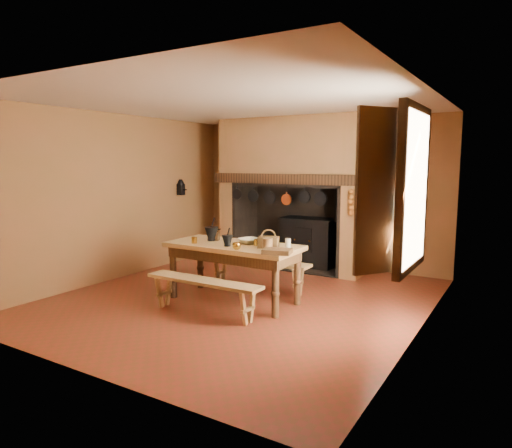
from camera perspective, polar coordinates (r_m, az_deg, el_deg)
The scene contains 28 objects.
floor at distance 6.76m, azimuth -1.90°, elevation -9.35°, with size 5.50×5.50×0.00m, color maroon.
ceiling at distance 6.51m, azimuth -2.01°, elevation 14.92°, with size 5.50×5.50×0.00m, color silver.
back_wall at distance 8.91m, azimuth 7.77°, elevation 3.89°, with size 5.00×0.02×2.80m, color #9A623D.
wall_left at distance 8.12m, azimuth -16.92°, elevation 3.26°, with size 0.02×5.50×2.80m, color #9A623D.
wall_right at distance 5.54m, azimuth 20.26°, elevation 1.20°, with size 0.02×5.50×2.80m, color #9A623D.
wall_front at distance 4.46m, azimuth -21.64°, elevation -0.34°, with size 5.00×0.02×2.80m, color #9A623D.
chimney_breast at distance 8.62m, azimuth 4.81°, elevation 6.55°, with size 2.95×0.96×2.80m.
iron_range at distance 8.76m, azimuth 6.62°, elevation -2.19°, with size 1.12×0.55×1.60m.
hearth_pans at distance 9.10m, azimuth 0.18°, elevation -4.27°, with size 0.51×0.62×0.20m.
hanging_pans at distance 8.22m, azimuth 2.97°, elevation 3.35°, with size 1.92×0.29×0.27m.
onion_string at distance 7.66m, azimuth 11.77°, elevation 2.66°, with size 0.12×0.10×0.46m, color #9B641C, non-canonical shape.
herb_bunch at distance 7.60m, azimuth 13.06°, elevation 2.96°, with size 0.20×0.20×0.35m, color brown.
window at distance 5.16m, azimuth 17.91°, elevation 4.20°, with size 0.39×1.75×1.76m.
wall_coffee_mill at distance 9.17m, azimuth -9.38°, elevation 4.69°, with size 0.23×0.16×0.31m.
work_table at distance 6.51m, azimuth -2.82°, elevation -3.63°, with size 1.93×0.86×0.84m.
bench_front at distance 6.03m, azimuth -6.60°, elevation -8.00°, with size 1.68×0.29×0.47m.
bench_back at distance 7.12m, azimuth 0.19°, elevation -5.41°, with size 1.74×0.30×0.49m.
mortar_large at distance 6.74m, azimuth -5.58°, elevation -1.13°, with size 0.21×0.21×0.35m.
mortar_small at distance 6.28m, azimuth -3.60°, elevation -2.02°, with size 0.15×0.15×0.26m.
coffee_grinder at distance 6.78m, azimuth -5.13°, elevation -1.47°, with size 0.17×0.15×0.18m.
brass_mug_a at distance 6.57m, azimuth -7.72°, elevation -2.01°, with size 0.08×0.08×0.09m, color #BA8D2B.
brass_mug_b at distance 6.34m, azimuth 0.07°, elevation -2.31°, with size 0.08×0.08×0.09m, color #BA8D2B.
mixing_bowl at distance 6.50m, azimuth -0.85°, elevation -2.13°, with size 0.30×0.30×0.07m, color beige.
stoneware_crock at distance 5.96m, azimuth 1.46°, elevation -2.57°, with size 0.13×0.13×0.17m, color brown.
glass_jar at distance 6.13m, azimuth 4.02°, elevation -2.46°, with size 0.08×0.08×0.13m, color beige.
wicker_basket at distance 6.17m, azimuth 1.56°, elevation -2.22°, with size 0.31×0.26×0.26m.
wooden_tray at distance 5.79m, azimuth 2.68°, elevation -3.42°, with size 0.35×0.25×0.06m, color #3D2A13.
brass_cup at distance 6.05m, azimuth -2.43°, elevation -2.79°, with size 0.12×0.12×0.09m, color #BA8D2B.
Camera 1 is at (3.53, -5.41, 1.98)m, focal length 32.00 mm.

